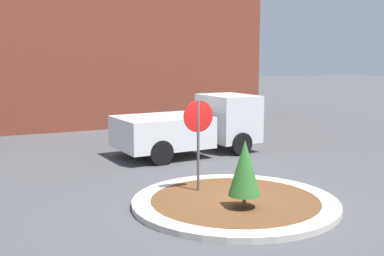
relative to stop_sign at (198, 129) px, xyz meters
name	(u,v)px	position (x,y,z in m)	size (l,w,h in m)	color
ground_plane	(235,205)	(0.47, -1.07, -1.75)	(120.00, 120.00, 0.00)	#474749
traffic_island	(235,202)	(0.47, -1.07, -1.68)	(4.97, 4.97, 0.14)	#BCB7AD
stop_sign	(198,129)	(0.00, 0.00, 0.00)	(0.81, 0.07, 2.48)	#4C4C51
island_shrub	(245,168)	(0.34, -1.71, -0.68)	(0.74, 0.74, 1.56)	brown
utility_truck	(193,126)	(2.15, 4.91, -0.72)	(5.35, 2.73, 2.10)	silver
storefront_building	(119,48)	(2.45, 14.99, 2.25)	(14.23, 6.07, 7.99)	brown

